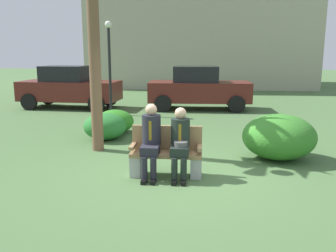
{
  "coord_description": "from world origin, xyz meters",
  "views": [
    {
      "loc": [
        0.31,
        -6.33,
        2.25
      ],
      "look_at": [
        -0.29,
        0.39,
        0.85
      ],
      "focal_mm": 38.71,
      "sensor_mm": 36.0,
      "label": 1
    }
  ],
  "objects": [
    {
      "name": "shrub_far_lawn",
      "position": [
        -2.12,
        2.63,
        0.35
      ],
      "size": [
        1.11,
        1.01,
        0.69
      ],
      "primitive_type": "ellipsoid",
      "color": "#2A752F",
      "rests_on": "ground"
    },
    {
      "name": "parked_car_near",
      "position": [
        -4.9,
        7.72,
        0.84
      ],
      "size": [
        4.0,
        1.94,
        1.68
      ],
      "color": "#591E19",
      "rests_on": "ground"
    },
    {
      "name": "shrub_mid_lawn",
      "position": [
        1.99,
        1.26,
        0.48
      ],
      "size": [
        1.53,
        1.4,
        0.96
      ],
      "primitive_type": "ellipsoid",
      "color": "#367E29",
      "rests_on": "ground"
    },
    {
      "name": "seated_man_left",
      "position": [
        -0.55,
        -0.07,
        0.74
      ],
      "size": [
        0.34,
        0.72,
        1.33
      ],
      "color": "#23232D",
      "rests_on": "ground"
    },
    {
      "name": "shrub_near_bench",
      "position": [
        -2.04,
        3.4,
        0.33
      ],
      "size": [
        1.05,
        0.96,
        0.65
      ],
      "primitive_type": "ellipsoid",
      "color": "#2E7E21",
      "rests_on": "ground"
    },
    {
      "name": "street_lamp",
      "position": [
        -2.88,
        6.36,
        2.03
      ],
      "size": [
        0.24,
        0.24,
        3.27
      ],
      "color": "black",
      "rests_on": "ground"
    },
    {
      "name": "seated_man_right",
      "position": [
        -0.03,
        -0.09,
        0.71
      ],
      "size": [
        0.34,
        0.72,
        1.27
      ],
      "color": "#1E2823",
      "rests_on": "ground"
    },
    {
      "name": "building_backdrop",
      "position": [
        0.28,
        18.56,
        5.15
      ],
      "size": [
        14.41,
        7.66,
        10.24
      ],
      "color": "#AAA88E",
      "rests_on": "ground"
    },
    {
      "name": "ground_plane",
      "position": [
        0.0,
        0.0,
        0.0
      ],
      "size": [
        80.0,
        80.0,
        0.0
      ],
      "primitive_type": "plane",
      "color": "#47683B"
    },
    {
      "name": "parked_car_far",
      "position": [
        0.25,
        7.84,
        0.84
      ],
      "size": [
        3.94,
        1.78,
        1.68
      ],
      "color": "#591E19",
      "rests_on": "ground"
    },
    {
      "name": "park_bench",
      "position": [
        -0.29,
        0.04,
        0.39
      ],
      "size": [
        1.3,
        0.44,
        0.9
      ],
      "color": "#99754C",
      "rests_on": "ground"
    }
  ]
}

